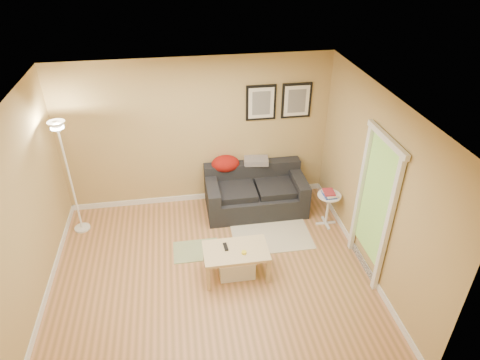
{
  "coord_description": "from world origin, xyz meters",
  "views": [
    {
      "loc": [
        -0.3,
        -4.39,
        4.36
      ],
      "look_at": [
        0.55,
        0.85,
        1.05
      ],
      "focal_mm": 31.44,
      "sensor_mm": 36.0,
      "label": 1
    }
  ],
  "objects_px": {
    "side_table": "(327,210)",
    "book_stack": "(329,193)",
    "sofa": "(256,191)",
    "storage_bin": "(236,265)",
    "coffee_table": "(236,262)",
    "floor_lamp": "(71,182)"
  },
  "relations": [
    {
      "from": "coffee_table",
      "to": "side_table",
      "type": "distance_m",
      "value": 1.91
    },
    {
      "from": "coffee_table",
      "to": "side_table",
      "type": "height_order",
      "value": "side_table"
    },
    {
      "from": "side_table",
      "to": "book_stack",
      "type": "relative_size",
      "value": 2.35
    },
    {
      "from": "sofa",
      "to": "storage_bin",
      "type": "height_order",
      "value": "sofa"
    },
    {
      "from": "storage_bin",
      "to": "coffee_table",
      "type": "bearing_deg",
      "value": -118.56
    },
    {
      "from": "storage_bin",
      "to": "book_stack",
      "type": "height_order",
      "value": "book_stack"
    },
    {
      "from": "storage_bin",
      "to": "book_stack",
      "type": "xyz_separation_m",
      "value": [
        1.65,
        0.89,
        0.46
      ]
    },
    {
      "from": "sofa",
      "to": "storage_bin",
      "type": "bearing_deg",
      "value": -110.62
    },
    {
      "from": "sofa",
      "to": "side_table",
      "type": "height_order",
      "value": "sofa"
    },
    {
      "from": "coffee_table",
      "to": "book_stack",
      "type": "bearing_deg",
      "value": 33.6
    },
    {
      "from": "storage_bin",
      "to": "floor_lamp",
      "type": "height_order",
      "value": "floor_lamp"
    },
    {
      "from": "side_table",
      "to": "book_stack",
      "type": "bearing_deg",
      "value": -125.48
    },
    {
      "from": "sofa",
      "to": "side_table",
      "type": "relative_size",
      "value": 2.91
    },
    {
      "from": "storage_bin",
      "to": "floor_lamp",
      "type": "xyz_separation_m",
      "value": [
        -2.36,
        1.42,
        0.76
      ]
    },
    {
      "from": "sofa",
      "to": "storage_bin",
      "type": "distance_m",
      "value": 1.64
    },
    {
      "from": "coffee_table",
      "to": "storage_bin",
      "type": "height_order",
      "value": "coffee_table"
    },
    {
      "from": "side_table",
      "to": "floor_lamp",
      "type": "bearing_deg",
      "value": 172.73
    },
    {
      "from": "coffee_table",
      "to": "book_stack",
      "type": "xyz_separation_m",
      "value": [
        1.66,
        0.91,
        0.4
      ]
    },
    {
      "from": "sofa",
      "to": "book_stack",
      "type": "xyz_separation_m",
      "value": [
        1.07,
        -0.63,
        0.25
      ]
    },
    {
      "from": "sofa",
      "to": "side_table",
      "type": "xyz_separation_m",
      "value": [
        1.09,
        -0.62,
        -0.08
      ]
    },
    {
      "from": "floor_lamp",
      "to": "coffee_table",
      "type": "bearing_deg",
      "value": -31.39
    },
    {
      "from": "coffee_table",
      "to": "floor_lamp",
      "type": "height_order",
      "value": "floor_lamp"
    }
  ]
}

